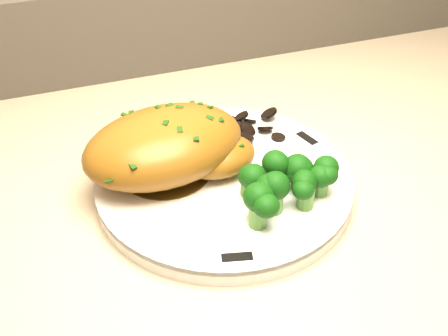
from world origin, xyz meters
name	(u,v)px	position (x,y,z in m)	size (l,w,h in m)	color
plate	(224,183)	(-0.53, 1.72, 0.93)	(0.25, 0.25, 0.02)	white
rim_accent_0	(307,138)	(-0.43, 1.75, 0.94)	(0.03, 0.01, 0.00)	black
rim_accent_1	(129,149)	(-0.61, 1.80, 0.94)	(0.03, 0.01, 0.00)	black
rim_accent_2	(237,257)	(-0.56, 1.62, 0.94)	(0.03, 0.01, 0.00)	black
gravy_pool	(166,171)	(-0.58, 1.75, 0.94)	(0.09, 0.09, 0.00)	#3C280B
chicken_breast	(170,147)	(-0.58, 1.75, 0.97)	(0.18, 0.13, 0.06)	#985E1A
mushroom_pile	(252,134)	(-0.48, 1.78, 0.95)	(0.08, 0.06, 0.02)	black
broccoli_florets	(283,182)	(-0.49, 1.67, 0.96)	(0.10, 0.07, 0.04)	#5B933E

